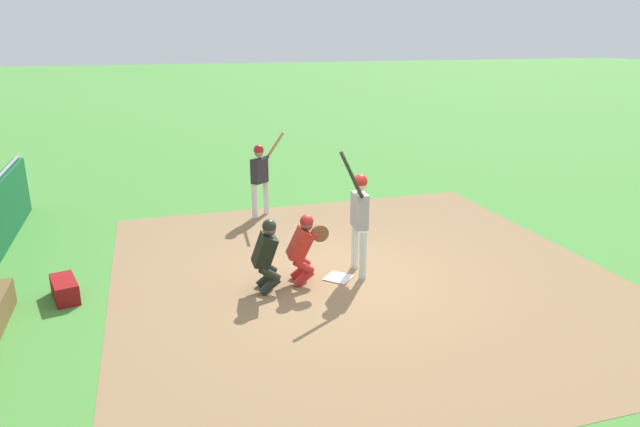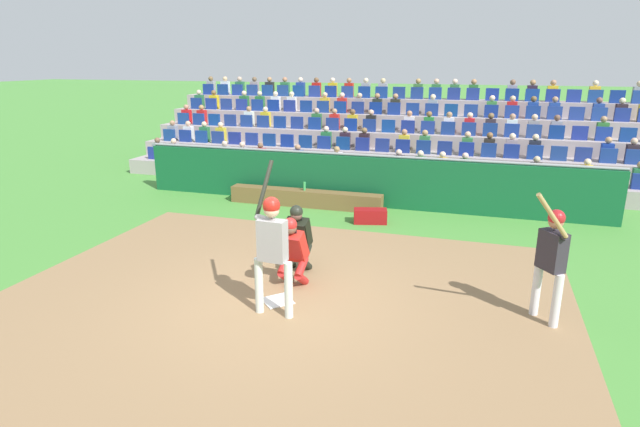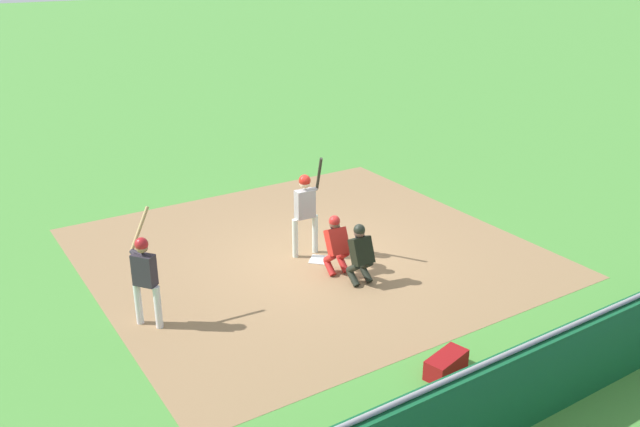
% 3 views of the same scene
% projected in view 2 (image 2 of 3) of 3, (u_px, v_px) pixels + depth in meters
% --- Properties ---
extents(ground_plane, '(160.00, 160.00, 0.00)m').
position_uv_depth(ground_plane, '(278.00, 302.00, 8.46)').
color(ground_plane, '#498D39').
extents(infield_dirt_patch, '(9.37, 8.97, 0.01)m').
position_uv_depth(infield_dirt_patch, '(266.00, 315.00, 8.00)').
color(infield_dirt_patch, '#906F4B').
rests_on(infield_dirt_patch, ground_plane).
extents(home_plate_marker, '(0.62, 0.62, 0.02)m').
position_uv_depth(home_plate_marker, '(278.00, 301.00, 8.46)').
color(home_plate_marker, white).
rests_on(home_plate_marker, infield_dirt_patch).
extents(batter_at_plate, '(0.64, 0.59, 2.35)m').
position_uv_depth(batter_at_plate, '(272.00, 242.00, 7.71)').
color(batter_at_plate, silver).
rests_on(batter_at_plate, ground_plane).
extents(catcher_crouching, '(0.49, 0.72, 1.28)m').
position_uv_depth(catcher_crouching, '(292.00, 248.00, 8.84)').
color(catcher_crouching, red).
rests_on(catcher_crouching, ground_plane).
extents(home_plate_umpire, '(0.47, 0.47, 1.30)m').
position_uv_depth(home_plate_umpire, '(298.00, 235.00, 9.51)').
color(home_plate_umpire, black).
rests_on(home_plate_umpire, ground_plane).
extents(dugout_wall, '(12.61, 0.24, 1.41)m').
position_uv_depth(dugout_wall, '(361.00, 181.00, 13.89)').
color(dugout_wall, '#11542D').
rests_on(dugout_wall, ground_plane).
extents(dugout_bench, '(4.19, 0.40, 0.44)m').
position_uv_depth(dugout_bench, '(305.00, 198.00, 13.91)').
color(dugout_bench, brown).
rests_on(dugout_bench, ground_plane).
extents(water_bottle_on_bench, '(0.07, 0.07, 0.23)m').
position_uv_depth(water_bottle_on_bench, '(304.00, 186.00, 13.82)').
color(water_bottle_on_bench, green).
rests_on(water_bottle_on_bench, dugout_bench).
extents(equipment_duffel_bag, '(0.85, 0.54, 0.34)m').
position_uv_depth(equipment_duffel_bag, '(370.00, 216.00, 12.49)').
color(equipment_duffel_bag, maroon).
rests_on(equipment_duffel_bag, ground_plane).
extents(on_deck_batter, '(0.59, 0.83, 2.10)m').
position_uv_depth(on_deck_batter, '(552.00, 254.00, 7.53)').
color(on_deck_batter, silver).
rests_on(on_deck_batter, ground_plane).
extents(bleacher_stand, '(17.12, 5.07, 3.14)m').
position_uv_depth(bleacher_stand, '(391.00, 144.00, 18.22)').
color(bleacher_stand, '#A29494').
rests_on(bleacher_stand, ground_plane).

